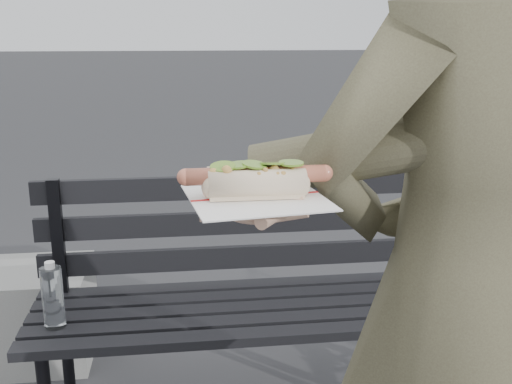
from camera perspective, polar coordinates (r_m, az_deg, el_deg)
The scene contains 3 objects.
park_bench at distance 2.05m, azimuth -0.20°, elevation -8.79°, with size 1.50×0.44×0.88m.
person at distance 1.16m, azimuth 18.94°, elevation -10.02°, with size 0.64×0.42×1.76m, color #443E2D.
held_hotdog at distance 0.96m, azimuth 10.75°, elevation 3.33°, with size 0.62×0.31×0.20m.
Camera 1 is at (-0.14, -0.84, 1.36)m, focal length 42.00 mm.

